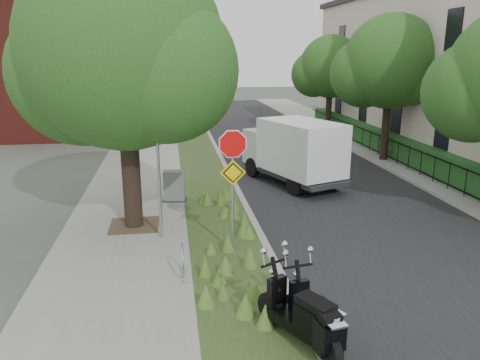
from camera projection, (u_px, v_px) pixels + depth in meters
The scene contains 20 objects.
ground at pixel (293, 261), 11.51m from camera, with size 120.00×120.00×0.00m, color #4C5147.
sidewalk_near at pixel (140, 169), 20.42m from camera, with size 3.50×60.00×0.12m, color gray.
verge at pixel (203, 167), 20.82m from camera, with size 2.00×60.00×0.12m, color #2B3F1B.
kerb_near at pixel (225, 166), 20.96m from camera, with size 0.20×60.00×0.13m, color #9E9991.
road at pixel (301, 164), 21.47m from camera, with size 7.00×60.00×0.01m, color black.
kerb_far at pixel (373, 161), 21.96m from camera, with size 0.20×60.00×0.13m, color #9E9991.
footpath_far at pixel (407, 160), 22.20m from camera, with size 3.20×60.00×0.12m, color gray.
street_tree_main at pixel (121, 59), 12.39m from camera, with size 6.21×5.54×7.66m.
bare_post at pixel (158, 165), 12.21m from camera, with size 0.08×0.08×4.00m.
bike_hoop at pixel (183, 260), 10.42m from camera, with size 0.06×0.78×0.77m.
sign_assembly at pixel (233, 166), 11.25m from camera, with size 0.94×0.08×3.22m.
fence_far at pixel (388, 148), 21.90m from camera, with size 0.04×24.00×1.00m.
hedge_far at pixel (402, 147), 22.00m from camera, with size 1.00×24.00×1.10m, color #1A491B.
brick_building at pixel (64, 65), 30.03m from camera, with size 9.40×10.40×8.30m.
far_tree_b at pixel (389, 67), 20.93m from camera, with size 4.83×4.31×6.56m.
far_tree_c at pixel (329, 70), 28.67m from camera, with size 4.37×3.89×5.93m.
scooter_near at pixel (307, 322), 7.88m from camera, with size 1.11×1.81×0.95m.
scooter_far at pixel (318, 327), 7.75m from camera, with size 0.62×1.92×0.92m.
box_truck at pixel (294, 149), 17.96m from camera, with size 3.35×5.06×2.14m.
utility_cabinet at pixel (174, 186), 15.75m from camera, with size 0.83×0.60×1.03m.
Camera 1 is at (-2.85, -10.26, 4.96)m, focal length 35.00 mm.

